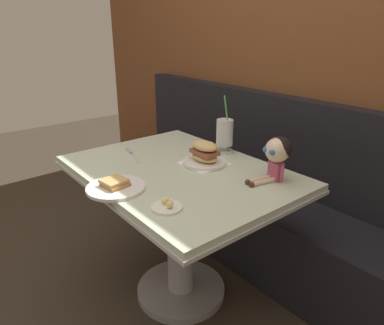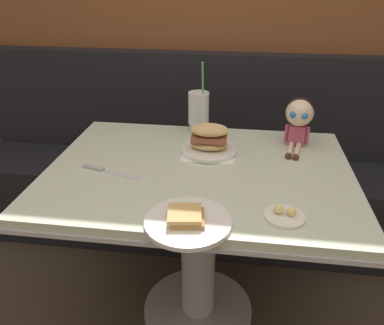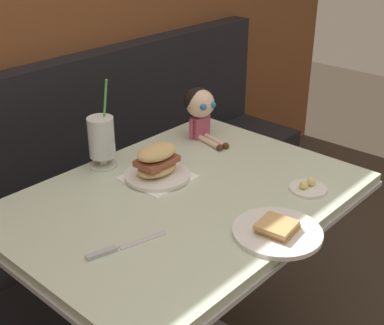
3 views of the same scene
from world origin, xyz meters
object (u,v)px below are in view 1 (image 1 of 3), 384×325
sandwich_plate (205,155)px  butter_saucer (167,206)px  butter_knife (131,152)px  toast_plate (116,187)px  milkshake_glass (225,134)px  seated_doll (277,152)px

sandwich_plate → butter_saucer: (0.26, -0.42, -0.04)m
sandwich_plate → butter_knife: size_ratio=0.95×
toast_plate → butter_saucer: (0.28, 0.07, -0.00)m
toast_plate → butter_knife: bearing=142.0°
milkshake_glass → butter_saucer: (0.33, -0.61, -0.09)m
sandwich_plate → butter_knife: (-0.37, -0.21, -0.04)m
milkshake_glass → butter_knife: size_ratio=1.36×
toast_plate → seated_doll: 0.71m
milkshake_glass → seated_doll: (0.41, -0.08, 0.03)m
toast_plate → seated_doll: size_ratio=1.10×
milkshake_glass → butter_saucer: milkshake_glass is taller
sandwich_plate → seated_doll: size_ratio=0.97×
toast_plate → milkshake_glass: milkshake_glass is taller
milkshake_glass → sandwich_plate: bearing=-71.6°
seated_doll → toast_plate: bearing=-120.9°
toast_plate → butter_knife: toast_plate is taller
toast_plate → sandwich_plate: 0.49m
toast_plate → butter_knife: (-0.35, 0.28, -0.01)m
toast_plate → seated_doll: seated_doll is taller
toast_plate → sandwich_plate: sandwich_plate is taller
toast_plate → butter_saucer: toast_plate is taller
sandwich_plate → milkshake_glass: bearing=108.4°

